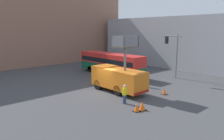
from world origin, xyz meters
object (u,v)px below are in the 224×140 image
traffic_light_pole (173,49)px  road_worker_directing (144,79)px  traffic_cone_near_truck (164,92)px  utility_truck (118,77)px  traffic_cone_far_side (142,106)px  road_worker_near_truck (125,94)px  traffic_cone_mid_road (137,108)px  city_bus (110,62)px

traffic_light_pole → road_worker_directing: (-5.87, 0.04, -3.16)m
traffic_cone_near_truck → utility_truck: bearing=127.1°
road_worker_directing → traffic_cone_far_side: (-5.97, -4.78, -0.54)m
traffic_cone_far_side → traffic_light_pole: bearing=21.8°
traffic_light_pole → road_worker_near_truck: 12.43m
traffic_cone_far_side → traffic_cone_near_truck: bearing=14.9°
road_worker_directing → utility_truck: bearing=-149.0°
traffic_light_pole → road_worker_near_truck: traffic_light_pole is taller
utility_truck → traffic_cone_mid_road: (-2.82, -5.13, -1.29)m
road_worker_near_truck → city_bus: bearing=-80.3°
traffic_cone_far_side → city_bus: bearing=58.3°
city_bus → traffic_light_pole: (3.98, -7.98, 2.22)m
traffic_cone_mid_road → traffic_cone_far_side: size_ratio=0.84×
traffic_cone_far_side → traffic_cone_mid_road: bearing=169.2°
road_worker_near_truck → traffic_cone_mid_road: (-0.66, -2.05, -0.58)m
city_bus → road_worker_directing: 8.21m
utility_truck → traffic_cone_near_truck: utility_truck is taller
traffic_cone_near_truck → city_bus: bearing=76.7°
traffic_cone_mid_road → traffic_cone_far_side: (0.56, -0.11, 0.06)m
city_bus → traffic_light_pole: size_ratio=1.92×
utility_truck → road_worker_near_truck: 3.83m
traffic_cone_mid_road → traffic_cone_far_side: bearing=-10.8°
traffic_cone_mid_road → city_bus: bearing=56.3°
city_bus → traffic_cone_mid_road: (-8.42, -12.61, -1.54)m
road_worker_directing → traffic_cone_near_truck: road_worker_directing is taller
road_worker_near_truck → traffic_cone_far_side: 2.22m
traffic_light_pole → road_worker_near_truck: bearing=-167.6°
traffic_light_pole → traffic_cone_far_side: (-11.84, -4.73, -3.69)m
utility_truck → traffic_light_pole: size_ratio=1.06×
road_worker_near_truck → traffic_cone_near_truck: size_ratio=2.90×
traffic_cone_mid_road → traffic_cone_far_side: 0.57m
traffic_cone_mid_road → road_worker_near_truck: bearing=72.0°
city_bus → traffic_cone_near_truck: city_bus is taller
traffic_light_pole → road_worker_near_truck: size_ratio=3.45×
city_bus → traffic_cone_far_side: bearing=134.3°
traffic_light_pole → road_worker_directing: bearing=179.6°
utility_truck → road_worker_directing: utility_truck is taller
utility_truck → road_worker_near_truck: bearing=-125.0°
traffic_light_pole → traffic_cone_near_truck: traffic_light_pole is taller
city_bus → road_worker_near_truck: (-7.76, -10.56, -0.96)m
traffic_cone_near_truck → traffic_cone_far_side: (-5.18, -1.38, 0.08)m
road_worker_near_truck → traffic_cone_mid_road: road_worker_near_truck is taller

